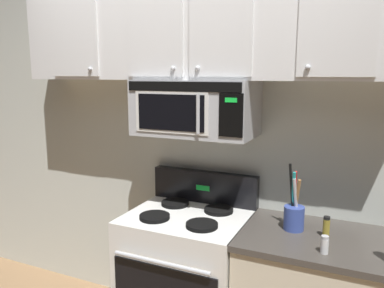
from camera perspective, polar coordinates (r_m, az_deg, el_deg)
name	(u,v)px	position (r m, az deg, el deg)	size (l,w,h in m)	color
back_wall	(210,137)	(2.69, 2.66, 1.04)	(5.20, 0.10, 2.70)	silver
stove_range	(188,277)	(2.67, -0.62, -19.21)	(0.76, 0.69, 1.12)	white
over_range_microwave	(195,108)	(2.44, 0.49, 5.41)	(0.76, 0.43, 0.35)	#B7BABF
upper_cabinets	(197,35)	(2.47, 0.82, 15.93)	(2.50, 0.36, 0.55)	silver
utensil_crock_blue	(294,214)	(2.31, 14.97, -10.06)	(0.12, 0.12, 0.39)	#384C9E
salt_shaker	(325,245)	(2.09, 19.17, -14.00)	(0.04, 0.04, 0.09)	white
spice_jar	(326,227)	(2.27, 19.39, -11.59)	(0.04, 0.04, 0.12)	olive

